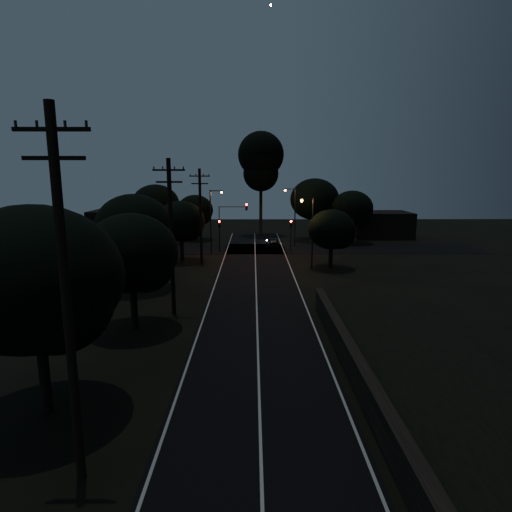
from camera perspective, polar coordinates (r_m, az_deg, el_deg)
name	(u,v)px	position (r m, az deg, el deg)	size (l,w,h in m)	color
ground	(260,440)	(17.70, 0.60, -23.31)	(160.00, 160.00, 0.00)	black
road_surface	(256,266)	(46.82, -0.06, -1.34)	(60.00, 70.00, 0.03)	black
retaining_wall	(432,386)	(21.50, 22.39, -15.71)	(6.93, 26.00, 1.60)	black
utility_pole_near	(66,297)	(14.36, -24.00, -5.04)	(2.20, 0.30, 12.00)	black
utility_pole_mid	(171,235)	(30.47, -11.25, 2.76)	(2.20, 0.30, 11.00)	black
utility_pole_far	(201,215)	(47.19, -7.41, 5.40)	(2.20, 0.30, 10.50)	black
tree_left_a	(39,283)	(19.03, -26.91, -3.22)	(6.96, 6.96, 8.81)	black
tree_left_b	(134,255)	(28.02, -15.96, 0.09)	(5.94, 5.94, 7.55)	black
tree_left_c	(137,228)	(38.12, -15.63, 3.59)	(6.56, 6.56, 8.28)	black
tree_left_d	(182,222)	(49.48, -9.77, 4.44)	(5.48, 5.48, 6.95)	black
tree_far_nw	(196,211)	(65.32, -7.96, 5.97)	(5.41, 5.41, 6.85)	black
tree_far_w	(157,206)	(62.14, -13.03, 6.55)	(6.66, 6.66, 8.49)	black
tree_far_ne	(316,200)	(65.30, 8.06, 7.35)	(7.34, 7.34, 9.28)	black
tree_far_e	(354,209)	(63.39, 12.88, 6.09)	(5.98, 5.98, 7.59)	black
tree_right_a	(333,230)	(45.70, 10.27, 3.37)	(4.96, 4.96, 6.30)	black
tall_pine	(261,161)	(69.67, 0.66, 12.58)	(7.30, 7.30, 16.59)	black
building_left	(127,224)	(69.92, -16.83, 4.09)	(10.00, 8.00, 4.40)	black
building_right	(380,224)	(71.05, 16.22, 4.06)	(9.00, 7.00, 4.00)	black
signal_left	(219,230)	(55.25, -4.90, 3.48)	(0.28, 0.35, 4.10)	black
signal_right	(291,230)	(55.30, 4.66, 3.49)	(0.28, 0.35, 4.10)	black
signal_mast	(232,218)	(54.97, -3.17, 5.04)	(3.70, 0.35, 6.25)	black
streetlight_a	(212,218)	(53.14, -5.86, 5.12)	(1.66, 0.26, 8.00)	black
streetlight_b	(294,213)	(59.14, 5.04, 5.72)	(1.66, 0.26, 8.00)	black
streetlight_c	(311,228)	(45.39, 7.34, 3.74)	(1.46, 0.26, 7.50)	black
car	(273,242)	(59.11, 2.24, 1.85)	(1.51, 3.75, 1.28)	black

